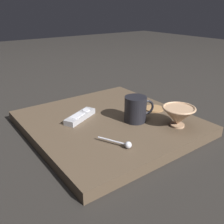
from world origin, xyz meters
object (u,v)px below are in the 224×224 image
Objects in this scene: drink_coaster at (154,108)px; coffee_mug at (136,109)px; cereal_bowl at (178,115)px; tv_remote_near at (80,116)px; teaspoon at (124,144)px.

coffee_mug is at bearing 16.20° from drink_coaster.
tv_remote_near is (0.26, -0.27, -0.03)m from cereal_bowl.
teaspoon is at bearing 91.22° from tv_remote_near.
teaspoon reaches higher than drink_coaster.
tv_remote_near is 1.91× the size of drink_coaster.
coffee_mug is 0.21m from teaspoon.
cereal_bowl is 1.09× the size of teaspoon.
cereal_bowl is 0.38m from tv_remote_near.
drink_coaster is (-0.31, 0.10, -0.01)m from tv_remote_near.
coffee_mug is at bearing -141.25° from teaspoon.
drink_coaster is at bearing -106.26° from cereal_bowl.
tv_remote_near is at bearing -40.64° from coffee_mug.
cereal_bowl is at bearing 134.10° from tv_remote_near.
drink_coaster is at bearing -163.80° from coffee_mug.
tv_remote_near reaches higher than drink_coaster.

